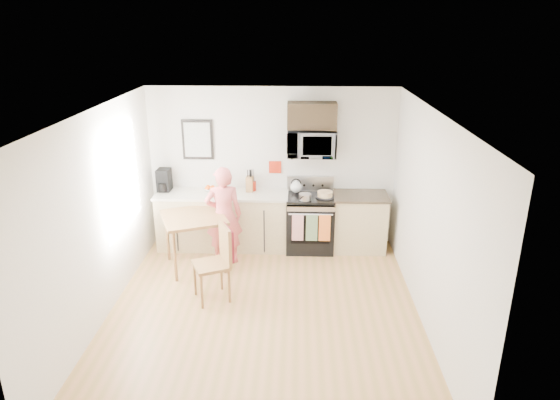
{
  "coord_description": "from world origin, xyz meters",
  "views": [
    {
      "loc": [
        0.41,
        -5.55,
        3.59
      ],
      "look_at": [
        0.18,
        1.0,
        1.2
      ],
      "focal_mm": 32.0,
      "sensor_mm": 36.0,
      "label": 1
    }
  ],
  "objects_px": {
    "range": "(310,224)",
    "cake": "(325,195)",
    "person": "(224,215)",
    "microwave": "(311,143)",
    "chair": "(221,252)",
    "dining_table": "(194,222)"
  },
  "relations": [
    {
      "from": "range",
      "to": "microwave",
      "type": "bearing_deg",
      "value": 90.06
    },
    {
      "from": "person",
      "to": "range",
      "type": "bearing_deg",
      "value": -168.23
    },
    {
      "from": "person",
      "to": "cake",
      "type": "bearing_deg",
      "value": -173.89
    },
    {
      "from": "range",
      "to": "cake",
      "type": "distance_m",
      "value": 0.59
    },
    {
      "from": "range",
      "to": "chair",
      "type": "xyz_separation_m",
      "value": [
        -1.21,
        -1.58,
        0.24
      ]
    },
    {
      "from": "person",
      "to": "dining_table",
      "type": "distance_m",
      "value": 0.46
    },
    {
      "from": "range",
      "to": "microwave",
      "type": "height_order",
      "value": "microwave"
    },
    {
      "from": "microwave",
      "to": "cake",
      "type": "distance_m",
      "value": 0.84
    },
    {
      "from": "range",
      "to": "dining_table",
      "type": "relative_size",
      "value": 1.16
    },
    {
      "from": "chair",
      "to": "cake",
      "type": "distance_m",
      "value": 2.1
    },
    {
      "from": "cake",
      "to": "person",
      "type": "bearing_deg",
      "value": -164.05
    },
    {
      "from": "person",
      "to": "dining_table",
      "type": "relative_size",
      "value": 1.54
    },
    {
      "from": "person",
      "to": "dining_table",
      "type": "bearing_deg",
      "value": 13.07
    },
    {
      "from": "microwave",
      "to": "range",
      "type": "bearing_deg",
      "value": -89.94
    },
    {
      "from": "dining_table",
      "to": "chair",
      "type": "distance_m",
      "value": 1.02
    },
    {
      "from": "range",
      "to": "microwave",
      "type": "relative_size",
      "value": 1.53
    },
    {
      "from": "microwave",
      "to": "chair",
      "type": "xyz_separation_m",
      "value": [
        -1.21,
        -1.68,
        -1.09
      ]
    },
    {
      "from": "person",
      "to": "chair",
      "type": "xyz_separation_m",
      "value": [
        0.11,
        -1.05,
        -0.1
      ]
    },
    {
      "from": "range",
      "to": "dining_table",
      "type": "bearing_deg",
      "value": -158.07
    },
    {
      "from": "range",
      "to": "microwave",
      "type": "xyz_separation_m",
      "value": [
        -0.0,
        0.1,
        1.32
      ]
    },
    {
      "from": "person",
      "to": "cake",
      "type": "height_order",
      "value": "person"
    },
    {
      "from": "microwave",
      "to": "chair",
      "type": "relative_size",
      "value": 0.73
    }
  ]
}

